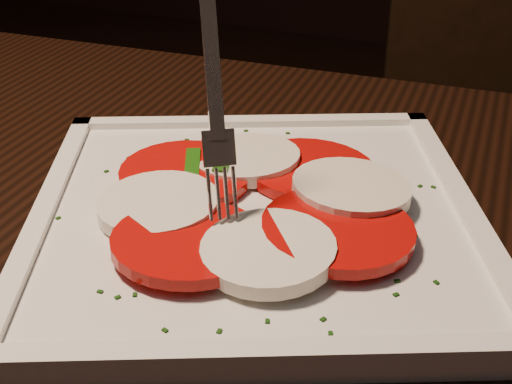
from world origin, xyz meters
TOP-DOWN VIEW (x-y plane):
  - chair at (0.29, 1.02)m, footprint 0.52×0.52m
  - plate at (0.17, 0.19)m, footprint 0.42×0.42m
  - caprese_salad at (0.17, 0.19)m, footprint 0.27×0.28m
  - fork at (0.14, 0.18)m, footprint 0.06×0.07m

SIDE VIEW (x-z plane):
  - chair at x=0.29m, z-range 0.07..1.00m
  - plate at x=0.17m, z-range 0.75..0.76m
  - caprese_salad at x=0.17m, z-range 0.76..0.79m
  - fork at x=0.14m, z-range 0.78..0.97m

